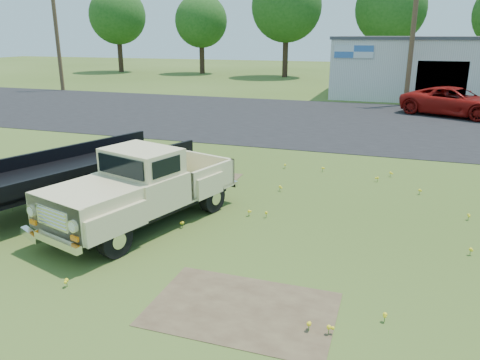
% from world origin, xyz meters
% --- Properties ---
extents(ground, '(140.00, 140.00, 0.00)m').
position_xyz_m(ground, '(0.00, 0.00, 0.00)').
color(ground, '#3A4F19').
rests_on(ground, ground).
extents(asphalt_lot, '(90.00, 14.00, 0.02)m').
position_xyz_m(asphalt_lot, '(0.00, 15.00, 0.00)').
color(asphalt_lot, black).
rests_on(asphalt_lot, ground).
extents(dirt_patch_a, '(3.00, 2.00, 0.01)m').
position_xyz_m(dirt_patch_a, '(1.50, -3.00, 0.00)').
color(dirt_patch_a, '#4D3A29').
rests_on(dirt_patch_a, ground).
extents(dirt_patch_b, '(2.20, 1.60, 0.01)m').
position_xyz_m(dirt_patch_b, '(-2.00, 3.50, 0.00)').
color(dirt_patch_b, '#4D3A29').
rests_on(dirt_patch_b, ground).
extents(commercial_building, '(14.20, 8.20, 4.15)m').
position_xyz_m(commercial_building, '(6.00, 26.99, 2.10)').
color(commercial_building, '#BABAB5').
rests_on(commercial_building, ground).
extents(utility_pole_west, '(1.60, 0.30, 9.00)m').
position_xyz_m(utility_pole_west, '(-22.00, 22.00, 4.60)').
color(utility_pole_west, '#4D3623').
rests_on(utility_pole_west, ground).
extents(utility_pole_mid, '(1.60, 0.30, 9.00)m').
position_xyz_m(utility_pole_mid, '(4.00, 22.00, 4.60)').
color(utility_pole_mid, '#4D3623').
rests_on(utility_pole_mid, ground).
extents(treeline_a, '(6.40, 6.40, 9.52)m').
position_xyz_m(treeline_a, '(-28.00, 40.00, 6.30)').
color(treeline_a, '#342217').
rests_on(treeline_a, ground).
extents(treeline_b, '(5.76, 5.76, 8.57)m').
position_xyz_m(treeline_b, '(-18.00, 41.00, 5.67)').
color(treeline_b, '#342217').
rests_on(treeline_b, ground).
extents(treeline_c, '(7.04, 7.04, 10.47)m').
position_xyz_m(treeline_c, '(-8.00, 39.50, 6.93)').
color(treeline_c, '#342217').
rests_on(treeline_c, ground).
extents(treeline_d, '(6.72, 6.72, 10.00)m').
position_xyz_m(treeline_d, '(2.00, 40.50, 6.62)').
color(treeline_d, '#342217').
rests_on(treeline_d, ground).
extents(vintage_pickup_truck, '(3.35, 5.42, 1.84)m').
position_xyz_m(vintage_pickup_truck, '(-1.81, -0.32, 0.92)').
color(vintage_pickup_truck, beige).
rests_on(vintage_pickup_truck, ground).
extents(flatbed_trailer, '(4.57, 7.44, 1.92)m').
position_xyz_m(flatbed_trailer, '(-4.38, 0.69, 0.96)').
color(flatbed_trailer, black).
rests_on(flatbed_trailer, ground).
extents(red_pickup, '(6.10, 4.60, 1.54)m').
position_xyz_m(red_pickup, '(6.48, 18.60, 0.77)').
color(red_pickup, maroon).
rests_on(red_pickup, ground).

